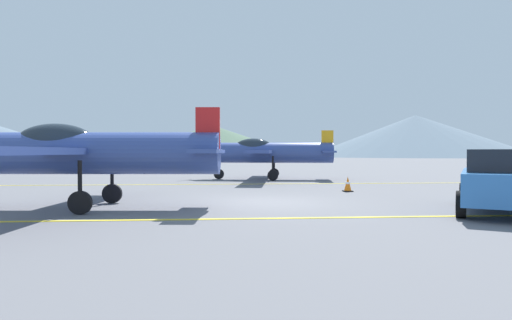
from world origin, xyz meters
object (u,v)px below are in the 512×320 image
(traffic_cone_front, at_px, (499,188))
(car_sedan, at_px, (502,180))
(airplane_near, at_px, (79,152))
(airplane_mid, at_px, (264,152))
(traffic_cone_side, at_px, (348,184))

(traffic_cone_front, bearing_deg, car_sedan, -123.67)
(airplane_near, relative_size, traffic_cone_front, 15.78)
(airplane_near, height_order, airplane_mid, same)
(traffic_cone_front, height_order, traffic_cone_side, same)
(car_sedan, bearing_deg, airplane_mid, 109.13)
(traffic_cone_front, relative_size, traffic_cone_side, 1.00)
(car_sedan, relative_size, traffic_cone_side, 7.80)
(car_sedan, xyz_separation_m, traffic_cone_front, (2.58, 3.87, -0.56))
(airplane_near, relative_size, airplane_mid, 1.00)
(airplane_near, distance_m, airplane_mid, 13.57)
(car_sedan, bearing_deg, traffic_cone_front, 56.33)
(airplane_mid, xyz_separation_m, traffic_cone_front, (7.34, -9.86, -1.28))
(airplane_near, relative_size, car_sedan, 2.02)
(airplane_mid, bearing_deg, airplane_near, -117.75)
(airplane_mid, xyz_separation_m, car_sedan, (4.76, -13.73, -0.72))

